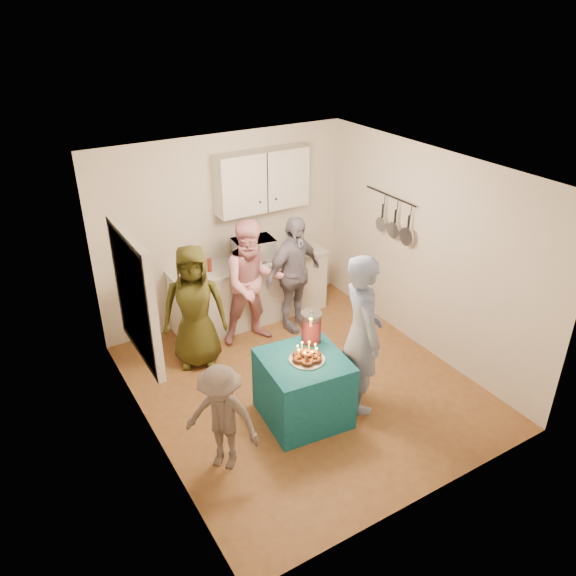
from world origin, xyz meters
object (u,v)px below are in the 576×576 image
man_birthday (362,334)px  woman_back_center (253,283)px  counter (251,292)px  woman_back_right (294,274)px  punch_jar (311,328)px  woman_back_left (194,307)px  child_near_left (222,418)px  party_table (303,388)px  microwave (254,250)px

man_birthday → woman_back_center: (-0.37, 1.78, -0.07)m
counter → woman_back_right: woman_back_right is taller
punch_jar → woman_back_left: size_ratio=0.21×
punch_jar → child_near_left: child_near_left is taller
party_table → woman_back_center: 1.75m
woman_back_center → woman_back_right: size_ratio=1.04×
party_table → woman_back_center: woman_back_center is taller
woman_back_left → child_near_left: woman_back_left is taller
counter → woman_back_left: bearing=-150.6°
woman_back_right → microwave: bearing=110.1°
man_birthday → party_table: bearing=95.8°
counter → microwave: (0.07, 0.00, 0.63)m
microwave → child_near_left: (-1.61, -2.37, -0.48)m
counter → microwave: 0.63m
punch_jar → woman_back_center: (0.03, 1.41, -0.08)m
woman_back_center → man_birthday: bearing=-67.5°
punch_jar → woman_back_right: bearing=65.5°
woman_back_center → party_table: bearing=-88.9°
microwave → woman_back_center: woman_back_center is taller
punch_jar → woman_back_right: woman_back_right is taller
counter → man_birthday: (0.15, -2.29, 0.49)m
counter → man_birthday: man_birthday is taller
counter → woman_back_left: 1.28m
woman_back_center → woman_back_left: bearing=-163.0°
microwave → punch_jar: size_ratio=1.60×
man_birthday → woman_back_right: bearing=8.4°
man_birthday → woman_back_right: 1.81m
party_table → woman_back_center: size_ratio=0.50×
man_birthday → woman_back_center: bearing=28.1°
counter → woman_back_center: bearing=-113.3°
microwave → party_table: 2.34m
party_table → woman_back_right: size_ratio=0.52×
microwave → counter: bearing=-173.4°
microwave → man_birthday: size_ratio=0.30×
microwave → woman_back_left: 1.32m
counter → microwave: bearing=0.0°
woman_back_center → woman_back_right: bearing=11.5°
party_table → woman_back_right: (0.90, 1.67, 0.43)m
woman_back_center → counter: bearing=77.3°
woman_back_center → punch_jar: bearing=-80.4°
microwave → man_birthday: bearing=-81.3°
woman_back_left → counter: bearing=53.0°
woman_back_left → woman_back_center: bearing=29.9°
woman_back_left → microwave: bearing=51.5°
woman_back_left → man_birthday: bearing=-30.4°
counter → party_table: 2.22m
woman_back_center → child_near_left: bearing=-114.9°
woman_back_center → child_near_left: size_ratio=1.47×
counter → punch_jar: 1.99m
party_table → child_near_left: size_ratio=0.74×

